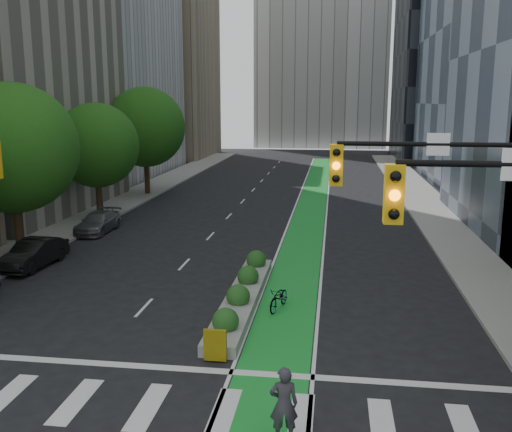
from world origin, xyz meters
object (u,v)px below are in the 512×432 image
(cyclist, at_px, (284,404))
(parked_car_left_mid, at_px, (34,254))
(bicycle, at_px, (279,298))
(parked_car_left_far, at_px, (98,222))
(median_planter, at_px, (243,294))

(cyclist, relative_size, parked_car_left_mid, 0.45)
(cyclist, xyz_separation_m, parked_car_left_mid, (-13.14, 12.57, -0.25))
(bicycle, xyz_separation_m, parked_car_left_mid, (-12.19, 3.99, 0.22))
(bicycle, bearing_deg, parked_car_left_far, 151.52)
(median_planter, xyz_separation_m, cyclist, (2.44, -9.04, 0.55))
(median_planter, bearing_deg, parked_car_left_far, 134.02)
(median_planter, distance_m, parked_car_left_mid, 11.27)
(median_planter, relative_size, cyclist, 5.55)
(parked_car_left_mid, distance_m, parked_car_left_far, 7.54)
(cyclist, xyz_separation_m, parked_car_left_far, (-13.14, 20.11, -0.31))
(cyclist, bearing_deg, parked_car_left_mid, -52.85)
(median_planter, xyz_separation_m, bicycle, (1.49, -0.46, 0.08))
(median_planter, relative_size, parked_car_left_far, 2.43)
(median_planter, bearing_deg, parked_car_left_mid, 161.72)
(median_planter, height_order, parked_car_left_far, parked_car_left_far)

